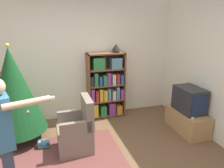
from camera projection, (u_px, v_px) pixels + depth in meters
wall_back at (70, 60)px, 4.71m from camera, size 8.00×0.10×2.60m
bookshelf at (106, 86)px, 4.87m from camera, size 0.83×0.32×1.46m
tv_stand at (187, 121)px, 4.33m from camera, size 0.45×0.92×0.42m
television at (189, 100)px, 4.19m from camera, size 0.40×0.61×0.48m
game_remote at (191, 117)px, 3.97m from camera, size 0.04×0.12×0.02m
christmas_tree at (13, 91)px, 3.78m from camera, size 1.05×1.05×1.78m
armchair at (77, 132)px, 3.68m from camera, size 0.57×0.56×0.92m
standing_person at (5, 135)px, 2.40m from camera, size 0.71×0.45×1.57m
table_lamp at (116, 48)px, 4.71m from camera, size 0.20×0.20×0.18m
book_pile_near_tree at (44, 144)px, 3.79m from camera, size 0.20×0.18×0.12m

